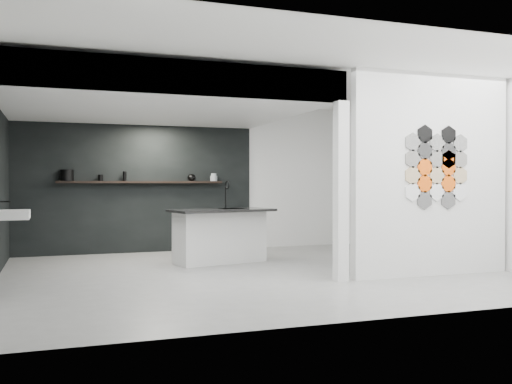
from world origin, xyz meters
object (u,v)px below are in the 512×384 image
object	(u,v)px
kettle	(192,178)
utensil_cup	(101,178)
partition_panel	(431,175)
bottle_dark	(125,176)
kitchen_island	(220,235)
stockpot	(67,175)
glass_bowl	(214,178)
glass_vase	(214,177)
wall_basin	(14,215)

from	to	relation	value
kettle	utensil_cup	size ratio (longest dim) A/B	1.38
partition_panel	bottle_dark	world-z (taller)	partition_panel
kitchen_island	kettle	bearing A→B (deg)	79.59
stockpot	kettle	bearing A→B (deg)	0.00
stockpot	glass_bowl	size ratio (longest dim) A/B	1.76
kitchen_island	partition_panel	bearing A→B (deg)	-54.36
bottle_dark	kitchen_island	bearing A→B (deg)	-52.58
bottle_dark	partition_panel	bearing A→B (deg)	-45.93
glass_bowl	partition_panel	bearing A→B (deg)	-61.77
kitchen_island	utensil_cup	xyz separation A→B (m)	(-1.73, 1.71, 0.93)
stockpot	glass_vase	world-z (taller)	stockpot
partition_panel	kettle	world-z (taller)	partition_panel
stockpot	utensil_cup	bearing A→B (deg)	0.00
glass_bowl	utensil_cup	xyz separation A→B (m)	(-2.09, 0.00, 0.01)
partition_panel	utensil_cup	xyz separation A→B (m)	(-4.16, 3.87, -0.02)
kitchen_island	kettle	distance (m)	1.95
wall_basin	utensil_cup	distance (m)	2.50
partition_panel	glass_vase	bearing A→B (deg)	118.23
bottle_dark	stockpot	bearing A→B (deg)	180.00
stockpot	utensil_cup	xyz separation A→B (m)	(0.57, 0.00, -0.04)
glass_bowl	utensil_cup	size ratio (longest dim) A/B	1.21
kettle	glass_vase	xyz separation A→B (m)	(0.43, 0.00, 0.01)
glass_vase	kettle	bearing A→B (deg)	180.00
partition_panel	glass_bowl	distance (m)	4.39
wall_basin	kitchen_island	distance (m)	3.08
kitchen_island	utensil_cup	size ratio (longest dim) A/B	15.70
stockpot	kitchen_island	bearing A→B (deg)	-36.58
glass_bowl	glass_vase	size ratio (longest dim) A/B	0.93
glass_vase	utensil_cup	distance (m)	2.09
glass_bowl	bottle_dark	distance (m)	1.67
kettle	bottle_dark	xyz separation A→B (m)	(-1.24, 0.00, 0.02)
wall_basin	stockpot	size ratio (longest dim) A/B	2.51
kitchen_island	bottle_dark	distance (m)	2.36
glass_vase	glass_bowl	bearing A→B (deg)	0.00
glass_vase	bottle_dark	bearing A→B (deg)	180.00
stockpot	glass_bowl	xyz separation A→B (m)	(2.66, 0.00, -0.05)
wall_basin	glass_bowl	size ratio (longest dim) A/B	4.43
partition_panel	kitchen_island	distance (m)	3.39
utensil_cup	wall_basin	bearing A→B (deg)	-122.24
kitchen_island	bottle_dark	size ratio (longest dim) A/B	10.21
glass_bowl	utensil_cup	distance (m)	2.09
utensil_cup	stockpot	bearing A→B (deg)	180.00
glass_bowl	kitchen_island	bearing A→B (deg)	-101.85
partition_panel	utensil_cup	bearing A→B (deg)	137.12
wall_basin	bottle_dark	world-z (taller)	bottle_dark
glass_vase	bottle_dark	xyz separation A→B (m)	(-1.67, 0.00, 0.01)
partition_panel	bottle_dark	distance (m)	5.38
kitchen_island	stockpot	xyz separation A→B (m)	(-2.30, 1.71, 0.97)
kitchen_island	glass_bowl	size ratio (longest dim) A/B	12.96
partition_panel	bottle_dark	bearing A→B (deg)	134.07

